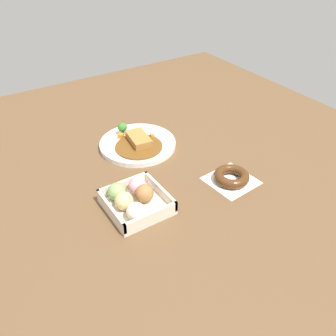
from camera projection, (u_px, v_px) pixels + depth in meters
name	position (u px, v px, depth m)	size (l,w,h in m)	color
ground_plane	(162.00, 157.00, 1.20)	(1.60, 1.60, 0.00)	brown
curry_plate	(138.00, 143.00, 1.25)	(0.27, 0.27, 0.06)	white
donut_box	(134.00, 200.00, 0.98)	(0.17, 0.16, 0.06)	beige
chocolate_ring_donut	(231.00, 177.00, 1.09)	(0.15, 0.15, 0.03)	white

